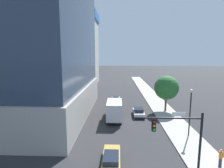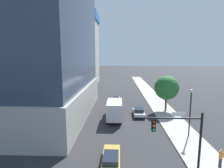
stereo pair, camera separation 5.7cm
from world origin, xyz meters
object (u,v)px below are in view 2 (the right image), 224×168
traffic_light_pole (179,132)px  pedestrian_orange_shirt (221,158)px  car_white (116,99)px  box_truck (115,109)px  car_silver (139,112)px  street_tree (167,88)px  car_gold (111,159)px  street_lamp (191,106)px  construction_building (80,45)px

traffic_light_pole → pedestrian_orange_shirt: size_ratio=3.28×
car_white → pedestrian_orange_shirt: 26.58m
car_white → box_truck: (0.00, -11.43, 1.11)m
box_truck → traffic_light_pole: bearing=-68.1°
box_truck → car_silver: bearing=24.5°
traffic_light_pole → street_tree: street_tree is taller
car_white → box_truck: 11.49m
car_gold → pedestrian_orange_shirt: bearing=-0.0°
street_tree → car_white: size_ratio=1.53×
traffic_light_pole → street_lamp: 9.23m
traffic_light_pole → street_lamp: bearing=62.9°
pedestrian_orange_shirt → construction_building: bearing=114.4°
car_silver → pedestrian_orange_shirt: (6.06, -14.99, 0.35)m
street_lamp → car_white: 20.60m
construction_building → car_gold: 58.53m
construction_building → car_silver: construction_building is taller
construction_building → pedestrian_orange_shirt: size_ratio=20.03×
street_tree → box_truck: bearing=-154.3°
car_gold → pedestrian_orange_shirt: (10.33, -0.01, 0.36)m
car_silver → pedestrian_orange_shirt: bearing=-68.0°
traffic_light_pole → pedestrian_orange_shirt: bearing=17.2°
street_lamp → street_tree: bearing=91.3°
street_lamp → car_silver: 10.58m
construction_building → box_truck: bearing=-70.8°
street_lamp → car_silver: bearing=125.0°
construction_building → pedestrian_orange_shirt: bearing=-65.6°
car_silver → box_truck: bearing=-155.5°
car_silver → street_lamp: bearing=-55.0°
car_silver → pedestrian_orange_shirt: pedestrian_orange_shirt is taller
construction_building → car_silver: size_ratio=8.47×
street_lamp → car_silver: street_lamp is taller
car_silver → pedestrian_orange_shirt: 16.18m
traffic_light_pole → pedestrian_orange_shirt: (4.54, 1.40, -3.08)m
traffic_light_pole → box_truck: traffic_light_pole is taller
construction_building → street_lamp: construction_building is taller
traffic_light_pole → pedestrian_orange_shirt: 5.66m
car_gold → box_truck: (0.00, 13.04, 1.12)m
construction_building → car_white: 36.59m
pedestrian_orange_shirt → box_truck: bearing=128.4°
traffic_light_pole → box_truck: (-5.80, 14.45, -2.32)m
street_lamp → pedestrian_orange_shirt: size_ratio=3.55×
construction_building → street_tree: size_ratio=5.17×
construction_building → car_white: (14.60, -30.40, -14.20)m
box_truck → street_lamp: bearing=-32.0°
car_gold → car_silver: bearing=74.1°
car_gold → pedestrian_orange_shirt: pedestrian_orange_shirt is taller
traffic_light_pole → car_silver: (-1.52, 16.40, -3.44)m
traffic_light_pole → car_gold: (-5.80, 1.41, -3.44)m
traffic_light_pole → street_lamp: size_ratio=0.92×
construction_building → street_tree: construction_building is taller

